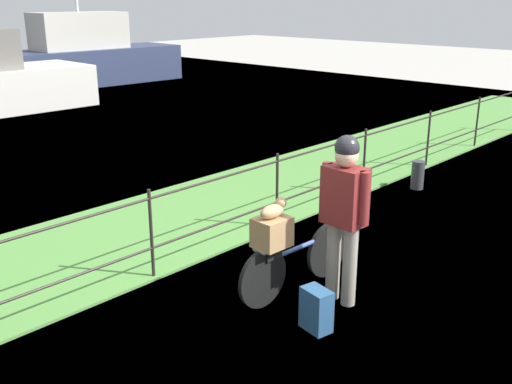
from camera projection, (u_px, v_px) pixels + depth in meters
ground_plane at (377, 313)px, 5.70m from camera, size 60.00×60.00×0.00m
grass_strip at (162, 225)px, 7.83m from camera, size 27.00×2.40×0.03m
iron_fence at (220, 204)px, 6.91m from camera, size 18.04×0.04×1.00m
bicycle_main at (295, 262)px, 6.04m from camera, size 1.57×0.18×0.60m
wooden_crate at (272, 232)px, 5.67m from camera, size 0.35×0.29×0.29m
terrier_dog at (274, 210)px, 5.62m from camera, size 0.32×0.15×0.18m
cyclist_person at (344, 206)px, 5.63m from camera, size 0.28×0.54×1.68m
backpack_on_paving at (316, 310)px, 5.36m from camera, size 0.23×0.31×0.40m
mooring_bollard at (418, 175)px, 9.31m from camera, size 0.20×0.20×0.45m
moored_boat_far at (82, 58)px, 20.07m from camera, size 6.93×2.33×3.97m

